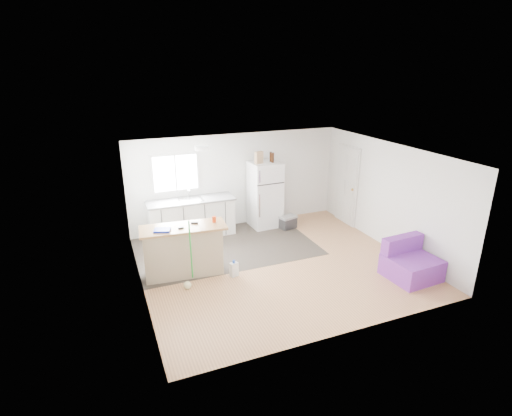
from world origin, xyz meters
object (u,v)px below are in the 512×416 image
at_px(cooler, 288,222).
at_px(red_cup, 214,219).
at_px(bottle_right, 271,157).
at_px(bottle_left, 273,158).
at_px(refrigerator, 265,195).
at_px(mop, 188,276).
at_px(kitchen_cabinets, 192,218).
at_px(cardboard_box, 259,158).
at_px(peninsula, 183,250).
at_px(blue_tray, 162,230).
at_px(purple_seat, 410,264).
at_px(cleaner_jug, 234,269).

bearing_deg(cooler, red_cup, -164.69).
relative_size(cooler, bottle_right, 1.99).
distance_m(bottle_left, bottle_right, 0.10).
bearing_deg(refrigerator, mop, -140.04).
relative_size(kitchen_cabinets, cardboard_box, 7.04).
relative_size(kitchen_cabinets, peninsula, 1.23).
height_order(red_cup, bottle_left, bottle_left).
height_order(peninsula, bottle_left, bottle_left).
distance_m(blue_tray, bottle_right, 3.66).
bearing_deg(peninsula, refrigerator, 40.40).
xyz_separation_m(kitchen_cabinets, blue_tray, (-0.99, -1.89, 0.56)).
bearing_deg(cardboard_box, blue_tray, -146.94).
height_order(peninsula, cardboard_box, cardboard_box).
bearing_deg(peninsula, mop, -88.82).
xyz_separation_m(cooler, purple_seat, (1.12, -3.17, 0.11)).
xyz_separation_m(purple_seat, red_cup, (-3.47, 1.80, 0.81)).
xyz_separation_m(refrigerator, red_cup, (-1.88, -1.78, 0.23)).
relative_size(peninsula, mop, 1.24).
distance_m(peninsula, bottle_left, 3.43).
distance_m(purple_seat, blue_tray, 4.90).
height_order(purple_seat, red_cup, red_cup).
bearing_deg(red_cup, blue_tray, -176.40).
xyz_separation_m(peninsula, bottle_right, (2.69, 1.78, 1.31)).
distance_m(purple_seat, cardboard_box, 4.24).
bearing_deg(purple_seat, cleaner_jug, 154.39).
bearing_deg(kitchen_cabinets, bottle_right, -0.72).
xyz_separation_m(cooler, red_cup, (-2.35, -1.38, 0.91)).
height_order(refrigerator, blue_tray, refrigerator).
relative_size(peninsula, red_cup, 14.30).
bearing_deg(mop, bottle_left, 52.93).
height_order(peninsula, cleaner_jug, peninsula).
bearing_deg(bottle_left, kitchen_cabinets, 175.87).
relative_size(kitchen_cabinets, cooler, 4.25).
bearing_deg(bottle_right, cleaner_jug, -128.53).
height_order(kitchen_cabinets, red_cup, kitchen_cabinets).
relative_size(red_cup, bottle_right, 0.48).
xyz_separation_m(purple_seat, cleaner_jug, (-3.23, 1.32, -0.13)).
bearing_deg(kitchen_cabinets, refrigerator, -0.68).
height_order(red_cup, bottle_right, bottle_right).
bearing_deg(blue_tray, kitchen_cabinets, 62.31).
distance_m(purple_seat, bottle_left, 4.06).
distance_m(peninsula, cooler, 3.33).
bearing_deg(purple_seat, cardboard_box, 113.81).
xyz_separation_m(refrigerator, purple_seat, (1.60, -3.58, -0.57)).
xyz_separation_m(kitchen_cabinets, cooler, (2.40, -0.45, -0.31)).
xyz_separation_m(peninsula, cardboard_box, (2.33, 1.71, 1.33)).
xyz_separation_m(red_cup, cardboard_box, (1.67, 1.70, 0.77)).
bearing_deg(blue_tray, red_cup, 3.60).
relative_size(cooler, cleaner_jug, 1.43).
bearing_deg(peninsula, bottle_left, 37.21).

